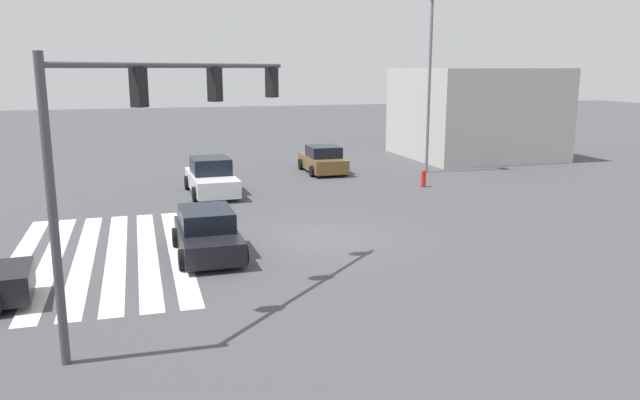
{
  "coord_description": "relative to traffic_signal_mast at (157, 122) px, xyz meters",
  "views": [
    {
      "loc": [
        19.89,
        -5.87,
        5.76
      ],
      "look_at": [
        0.0,
        0.0,
        1.35
      ],
      "focal_mm": 35.0,
      "sensor_mm": 36.0,
      "label": 1
    }
  ],
  "objects": [
    {
      "name": "car_3",
      "position": [
        -4.61,
        1.49,
        -3.91
      ],
      "size": [
        4.14,
        2.04,
        1.44
      ],
      "rotation": [
        0.0,
        0.0,
        0.01
      ],
      "color": "black",
      "rests_on": "ground_plane"
    },
    {
      "name": "fire_hydrant",
      "position": [
        -13.06,
        12.99,
        -4.15
      ],
      "size": [
        0.22,
        0.22,
        0.86
      ],
      "color": "red",
      "rests_on": "ground_plane"
    },
    {
      "name": "corner_building",
      "position": [
        -22.05,
        20.9,
        -1.71
      ],
      "size": [
        8.82,
        8.82,
        5.74
      ],
      "color": "#BCB7B2",
      "rests_on": "ground_plane"
    },
    {
      "name": "ground_plane",
      "position": [
        -5.41,
        5.41,
        -4.58
      ],
      "size": [
        150.64,
        150.64,
        0.0
      ],
      "primitive_type": "plane",
      "color": "#47474C"
    },
    {
      "name": "traffic_signal_mast",
      "position": [
        0.0,
        0.0,
        0.0
      ],
      "size": [
        5.84,
        5.84,
        6.07
      ],
      "rotation": [
        0.0,
        0.0,
        2.36
      ],
      "color": "#47474C",
      "rests_on": "ground_plane"
    },
    {
      "name": "crosswalk_markings",
      "position": [
        -5.41,
        -1.77,
        -4.58
      ],
      "size": [
        10.67,
        5.35,
        0.01
      ],
      "rotation": [
        0.0,
        0.0,
        1.57
      ],
      "color": "silver",
      "rests_on": "ground_plane"
    },
    {
      "name": "car_5",
      "position": [
        -18.64,
        9.47,
        -3.89
      ],
      "size": [
        4.22,
        2.15,
        1.52
      ],
      "rotation": [
        0.0,
        0.0,
        3.12
      ],
      "color": "brown",
      "rests_on": "ground_plane"
    },
    {
      "name": "car_0",
      "position": [
        -14.3,
        2.76,
        -3.83
      ],
      "size": [
        4.88,
        2.26,
        1.69
      ],
      "rotation": [
        0.0,
        0.0,
        0.03
      ],
      "color": "silver",
      "rests_on": "ground_plane"
    },
    {
      "name": "street_light_pole_b",
      "position": [
        -17.01,
        15.06,
        1.04
      ],
      "size": [
        0.8,
        0.36,
        9.58
      ],
      "color": "slate",
      "rests_on": "ground_plane"
    }
  ]
}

